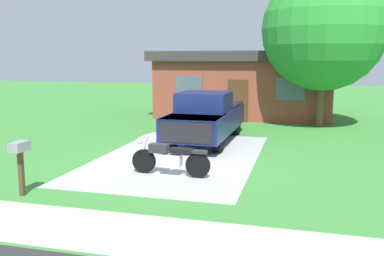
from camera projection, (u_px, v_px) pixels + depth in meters
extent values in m
plane|color=#3B8235|center=(180.00, 157.00, 13.47)|extent=(80.00, 80.00, 0.00)
cube|color=#A9A9A9|center=(180.00, 156.00, 13.47)|extent=(4.87, 8.14, 0.01)
cube|color=#B2B2AD|center=(88.00, 228.00, 7.74)|extent=(36.00, 1.80, 0.01)
cylinder|color=black|center=(144.00, 161.00, 11.49)|extent=(0.67, 0.16, 0.66)
cylinder|color=black|center=(198.00, 165.00, 11.01)|extent=(0.67, 0.16, 0.66)
cube|color=silver|center=(171.00, 160.00, 11.23)|extent=(0.57, 0.29, 0.32)
cube|color=#28282D|center=(159.00, 148.00, 11.29)|extent=(0.53, 0.29, 0.24)
cube|color=black|center=(182.00, 151.00, 11.09)|extent=(0.62, 0.31, 0.12)
cube|color=#28282D|center=(198.00, 152.00, 10.95)|extent=(0.49, 0.23, 0.08)
cylinder|color=silver|center=(144.00, 148.00, 11.43)|extent=(0.33, 0.08, 0.77)
cylinder|color=silver|center=(143.00, 136.00, 11.38)|extent=(0.08, 0.70, 0.04)
sphere|color=silver|center=(140.00, 141.00, 11.44)|extent=(0.16, 0.16, 0.16)
cylinder|color=black|center=(218.00, 140.00, 14.00)|extent=(0.31, 0.84, 0.84)
cylinder|color=black|center=(171.00, 138.00, 14.44)|extent=(0.31, 0.84, 0.84)
cylinder|color=black|center=(236.00, 125.00, 17.33)|extent=(0.31, 0.84, 0.84)
cylinder|color=black|center=(197.00, 123.00, 17.76)|extent=(0.31, 0.84, 0.84)
cube|color=#141E51|center=(207.00, 120.00, 15.87)|extent=(2.07, 5.62, 0.80)
cube|color=#141E51|center=(194.00, 119.00, 14.06)|extent=(1.92, 1.92, 0.20)
cube|color=#141E51|center=(204.00, 102.00, 15.37)|extent=(1.82, 1.92, 0.70)
cube|color=#3F4C56|center=(199.00, 107.00, 14.62)|extent=(1.70, 0.18, 0.60)
cube|color=black|center=(216.00, 109.00, 17.30)|extent=(1.93, 2.42, 0.50)
cube|color=black|center=(186.00, 133.00, 13.23)|extent=(1.70, 0.12, 0.64)
cube|color=#4C3823|center=(21.00, 172.00, 9.53)|extent=(0.10, 0.10, 1.10)
cube|color=gray|center=(19.00, 146.00, 9.43)|extent=(0.26, 0.48, 0.22)
cylinder|color=brown|center=(320.00, 100.00, 19.34)|extent=(0.36, 0.36, 2.49)
sphere|color=green|center=(324.00, 29.00, 18.82)|extent=(5.56, 5.56, 5.56)
cube|color=brown|center=(245.00, 88.00, 23.09)|extent=(9.00, 5.00, 3.00)
cube|color=#383333|center=(246.00, 56.00, 22.80)|extent=(9.60, 5.60, 0.50)
cube|color=#4C2D19|center=(238.00, 101.00, 20.75)|extent=(1.00, 0.08, 2.10)
cube|color=#4C5966|center=(189.00, 87.00, 21.28)|extent=(1.40, 0.06, 1.10)
cube|color=#4C5966|center=(290.00, 89.00, 20.00)|extent=(1.40, 0.06, 1.10)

